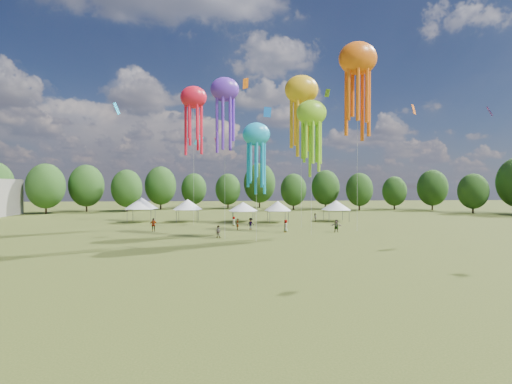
{
  "coord_description": "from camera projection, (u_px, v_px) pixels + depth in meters",
  "views": [
    {
      "loc": [
        -6.02,
        -10.91,
        6.39
      ],
      "look_at": [
        -3.71,
        15.0,
        6.0
      ],
      "focal_mm": 25.71,
      "sensor_mm": 36.0,
      "label": 1
    }
  ],
  "objects": [
    {
      "name": "spectator_near",
      "position": [
        218.0,
        232.0,
        45.45
      ],
      "size": [
        0.9,
        0.8,
        1.56
      ],
      "primitive_type": "imported",
      "rotation": [
        0.0,
        0.0,
        2.82
      ],
      "color": "gray",
      "rests_on": "ground"
    },
    {
      "name": "spectators_far",
      "position": [
        265.0,
        224.0,
        54.46
      ],
      "size": [
        27.37,
        15.93,
        1.9
      ],
      "color": "gray",
      "rests_on": "ground"
    },
    {
      "name": "festival_tents",
      "position": [
        229.0,
        205.0,
        66.3
      ],
      "size": [
        40.92,
        7.61,
        4.42
      ],
      "color": "#47474C",
      "rests_on": "ground"
    },
    {
      "name": "show_kites",
      "position": [
        294.0,
        103.0,
        52.69
      ],
      "size": [
        28.76,
        21.31,
        26.89
      ],
      "color": "#652CC5",
      "rests_on": "ground"
    },
    {
      "name": "small_kites",
      "position": [
        261.0,
        18.0,
        54.25
      ],
      "size": [
        76.35,
        69.62,
        46.11
      ],
      "color": "#652CC5",
      "rests_on": "ground"
    },
    {
      "name": "treeline",
      "position": [
        234.0,
        186.0,
        73.32
      ],
      "size": [
        201.57,
        95.24,
        13.43
      ],
      "color": "#38281C",
      "rests_on": "ground"
    }
  ]
}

